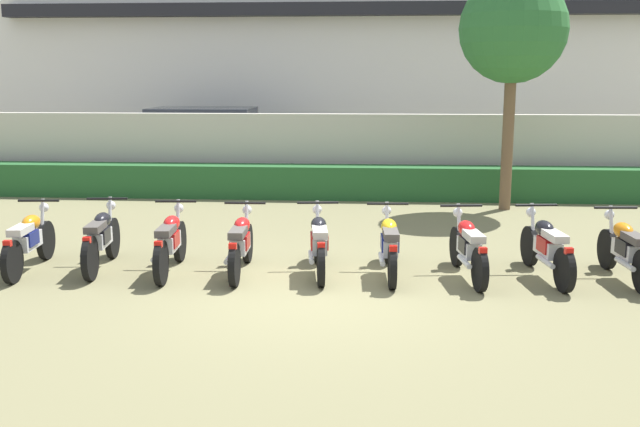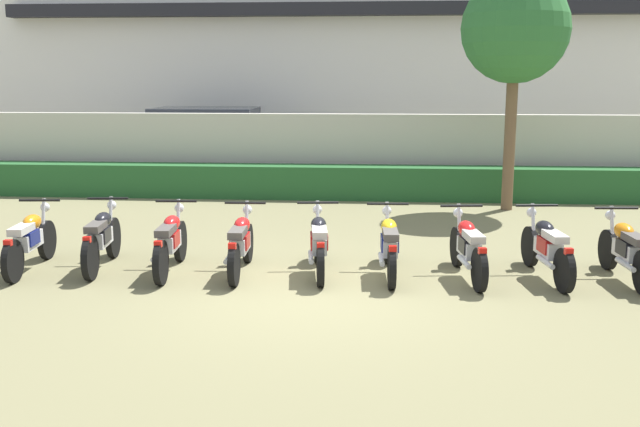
# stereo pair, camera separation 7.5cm
# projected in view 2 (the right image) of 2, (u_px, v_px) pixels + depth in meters

# --- Properties ---
(ground) EXTENTS (60.00, 60.00, 0.00)m
(ground) POSITION_uv_depth(u_px,v_px,m) (312.00, 294.00, 9.34)
(ground) COLOR olive
(building) EXTENTS (23.76, 6.50, 8.61)m
(building) POSITION_uv_depth(u_px,v_px,m) (355.00, 26.00, 23.67)
(building) COLOR white
(building) RESTS_ON ground
(compound_wall) EXTENTS (22.57, 0.30, 1.87)m
(compound_wall) POSITION_uv_depth(u_px,v_px,m) (343.00, 154.00, 16.97)
(compound_wall) COLOR #BCB7A8
(compound_wall) RESTS_ON ground
(hedge_row) EXTENTS (18.06, 0.70, 0.74)m
(hedge_row) POSITION_uv_depth(u_px,v_px,m) (341.00, 182.00, 16.39)
(hedge_row) COLOR #235628
(hedge_row) RESTS_ON ground
(parked_car) EXTENTS (4.52, 2.12, 1.89)m
(parked_car) POSITION_uv_depth(u_px,v_px,m) (212.00, 144.00, 19.46)
(parked_car) COLOR navy
(parked_car) RESTS_ON ground
(tree_near_inspector) EXTENTS (2.15, 2.15, 4.73)m
(tree_near_inspector) POSITION_uv_depth(u_px,v_px,m) (515.00, 31.00, 14.45)
(tree_near_inspector) COLOR brown
(tree_near_inspector) RESTS_ON ground
(motorcycle_in_row_1) EXTENTS (0.60, 1.89, 0.95)m
(motorcycle_in_row_1) POSITION_uv_depth(u_px,v_px,m) (30.00, 240.00, 10.38)
(motorcycle_in_row_1) COLOR black
(motorcycle_in_row_1) RESTS_ON ground
(motorcycle_in_row_2) EXTENTS (0.60, 1.87, 0.97)m
(motorcycle_in_row_2) POSITION_uv_depth(u_px,v_px,m) (101.00, 238.00, 10.48)
(motorcycle_in_row_2) COLOR black
(motorcycle_in_row_2) RESTS_ON ground
(motorcycle_in_row_3) EXTENTS (0.60, 1.89, 0.96)m
(motorcycle_in_row_3) POSITION_uv_depth(u_px,v_px,m) (170.00, 241.00, 10.27)
(motorcycle_in_row_3) COLOR black
(motorcycle_in_row_3) RESTS_ON ground
(motorcycle_in_row_4) EXTENTS (0.60, 1.86, 0.95)m
(motorcycle_in_row_4) POSITION_uv_depth(u_px,v_px,m) (241.00, 243.00, 10.21)
(motorcycle_in_row_4) COLOR black
(motorcycle_in_row_4) RESTS_ON ground
(motorcycle_in_row_5) EXTENTS (0.60, 1.85, 0.96)m
(motorcycle_in_row_5) POSITION_uv_depth(u_px,v_px,m) (319.00, 243.00, 10.19)
(motorcycle_in_row_5) COLOR black
(motorcycle_in_row_5) RESTS_ON ground
(motorcycle_in_row_6) EXTENTS (0.60, 1.92, 0.94)m
(motorcycle_in_row_6) POSITION_uv_depth(u_px,v_px,m) (389.00, 245.00, 10.12)
(motorcycle_in_row_6) COLOR black
(motorcycle_in_row_6) RESTS_ON ground
(motorcycle_in_row_7) EXTENTS (0.60, 1.87, 0.95)m
(motorcycle_in_row_7) POSITION_uv_depth(u_px,v_px,m) (468.00, 247.00, 9.96)
(motorcycle_in_row_7) COLOR black
(motorcycle_in_row_7) RESTS_ON ground
(motorcycle_in_row_8) EXTENTS (0.60, 1.93, 0.95)m
(motorcycle_in_row_8) POSITION_uv_depth(u_px,v_px,m) (547.00, 247.00, 9.95)
(motorcycle_in_row_8) COLOR black
(motorcycle_in_row_8) RESTS_ON ground
(motorcycle_in_row_9) EXTENTS (0.60, 1.82, 0.95)m
(motorcycle_in_row_9) POSITION_uv_depth(u_px,v_px,m) (626.00, 250.00, 9.82)
(motorcycle_in_row_9) COLOR black
(motorcycle_in_row_9) RESTS_ON ground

